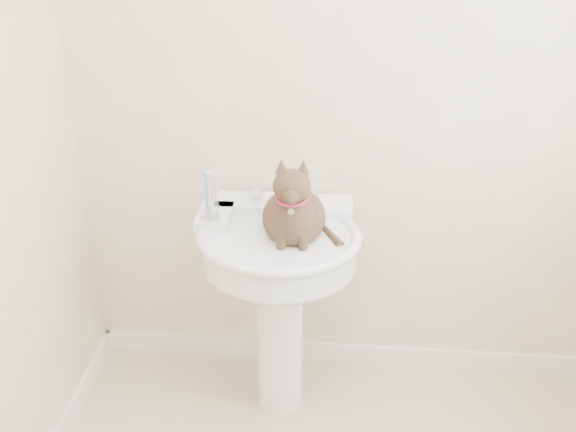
# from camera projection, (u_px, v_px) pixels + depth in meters

# --- Properties ---
(wall_back) EXTENTS (2.20, 0.00, 2.50)m
(wall_back) POSITION_uv_depth(u_px,v_px,m) (356.00, 95.00, 2.49)
(wall_back) COLOR beige
(wall_back) RESTS_ON ground
(baseboard_back) EXTENTS (2.20, 0.02, 0.09)m
(baseboard_back) POSITION_uv_depth(u_px,v_px,m) (343.00, 352.00, 3.05)
(baseboard_back) COLOR white
(baseboard_back) RESTS_ON floor
(pedestal_sink) EXTENTS (0.62, 0.61, 0.85)m
(pedestal_sink) POSITION_uv_depth(u_px,v_px,m) (279.00, 267.00, 2.53)
(pedestal_sink) COLOR white
(pedestal_sink) RESTS_ON floor
(faucet) EXTENTS (0.28, 0.12, 0.14)m
(faucet) POSITION_uv_depth(u_px,v_px,m) (283.00, 196.00, 2.55)
(faucet) COLOR silver
(faucet) RESTS_ON pedestal_sink
(soap_bar) EXTENTS (0.10, 0.07, 0.03)m
(soap_bar) POSITION_uv_depth(u_px,v_px,m) (296.00, 193.00, 2.64)
(soap_bar) COLOR orange
(soap_bar) RESTS_ON pedestal_sink
(toothbrush_cup) EXTENTS (0.07, 0.07, 0.18)m
(toothbrush_cup) POSITION_uv_depth(u_px,v_px,m) (211.00, 207.00, 2.46)
(toothbrush_cup) COLOR silver
(toothbrush_cup) RESTS_ON pedestal_sink
(cat) EXTENTS (0.25, 0.32, 0.46)m
(cat) POSITION_uv_depth(u_px,v_px,m) (294.00, 213.00, 2.40)
(cat) COLOR brown
(cat) RESTS_ON pedestal_sink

